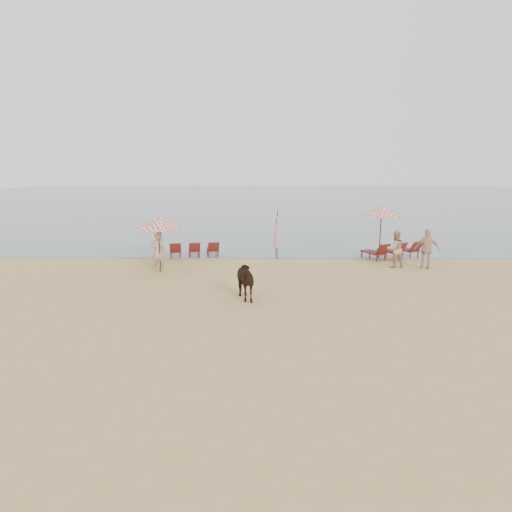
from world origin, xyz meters
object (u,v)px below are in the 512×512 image
(lounger_cluster_left, at_px, (194,249))
(umbrella_closed_left, at_px, (277,229))
(cow, at_px, (242,280))
(umbrella_open_right, at_px, (381,211))
(lounger_cluster_right, at_px, (393,250))
(umbrella_closed_right, at_px, (276,233))
(beachgoer_left, at_px, (158,252))
(beachgoer_right_b, at_px, (427,249))
(beachgoer_right_a, at_px, (395,249))
(umbrella_open_left_a, at_px, (158,224))
(umbrella_open_left_b, at_px, (160,221))

(lounger_cluster_left, bearing_deg, umbrella_closed_left, -19.25)
(lounger_cluster_left, xyz_separation_m, cow, (2.96, -8.04, 0.32))
(umbrella_open_right, distance_m, umbrella_closed_left, 5.61)
(umbrella_closed_left, bearing_deg, lounger_cluster_right, 2.72)
(umbrella_closed_left, height_order, umbrella_closed_right, umbrella_closed_left)
(beachgoer_left, height_order, beachgoer_right_b, beachgoer_right_b)
(cow, xyz_separation_m, beachgoer_right_a, (7.08, 5.44, 0.17))
(beachgoer_right_b, bearing_deg, umbrella_closed_right, -11.08)
(lounger_cluster_right, distance_m, umbrella_open_left_a, 12.25)
(beachgoer_right_a, bearing_deg, lounger_cluster_right, -118.50)
(lounger_cluster_left, relative_size, umbrella_open_right, 1.04)
(cow, bearing_deg, lounger_cluster_right, 25.53)
(cow, distance_m, beachgoer_left, 6.01)
(umbrella_open_left_a, xyz_separation_m, beachgoer_right_b, (12.43, 0.81, -1.28))
(umbrella_open_left_b, bearing_deg, lounger_cluster_right, 8.30)
(umbrella_closed_right, bearing_deg, cow, -100.08)
(lounger_cluster_right, relative_size, cow, 1.93)
(beachgoer_right_a, bearing_deg, umbrella_open_left_b, -21.41)
(lounger_cluster_right, height_order, umbrella_open_left_b, umbrella_open_left_b)
(umbrella_closed_left, bearing_deg, beachgoer_right_b, -18.11)
(umbrella_open_left_a, bearing_deg, cow, -65.89)
(beachgoer_right_b, bearing_deg, umbrella_open_right, -49.50)
(lounger_cluster_right, height_order, umbrella_closed_right, umbrella_closed_right)
(umbrella_open_left_a, relative_size, umbrella_closed_right, 1.20)
(umbrella_open_left_b, xyz_separation_m, umbrella_open_right, (11.53, 0.94, 0.46))
(beachgoer_left, bearing_deg, beachgoer_right_a, 174.35)
(umbrella_open_left_b, bearing_deg, umbrella_closed_right, 17.02)
(beachgoer_right_a, height_order, beachgoer_right_b, beachgoer_right_b)
(umbrella_open_left_b, bearing_deg, beachgoer_right_b, -3.19)
(umbrella_open_left_a, height_order, cow, umbrella_open_left_a)
(umbrella_open_left_b, distance_m, umbrella_closed_left, 6.05)
(umbrella_open_left_b, bearing_deg, lounger_cluster_left, 38.80)
(umbrella_closed_right, bearing_deg, beachgoer_right_b, -24.12)
(cow, bearing_deg, umbrella_open_left_b, 103.17)
(beachgoer_right_a, bearing_deg, umbrella_open_left_a, -8.00)
(beachgoer_left, relative_size, beachgoer_right_b, 0.96)
(umbrella_closed_left, xyz_separation_m, beachgoer_left, (-5.56, -2.98, -0.67))
(umbrella_closed_left, distance_m, umbrella_closed_right, 0.91)
(lounger_cluster_right, height_order, beachgoer_left, beachgoer_left)
(beachgoer_left, bearing_deg, lounger_cluster_left, -117.52)
(umbrella_closed_left, xyz_separation_m, umbrella_closed_right, (-0.04, 0.86, -0.30))
(umbrella_open_left_a, bearing_deg, lounger_cluster_right, -2.05)
(umbrella_closed_left, distance_m, beachgoer_right_b, 7.36)
(cow, height_order, beachgoer_right_b, beachgoer_right_b)
(umbrella_open_right, height_order, cow, umbrella_open_right)
(lounger_cluster_left, bearing_deg, umbrella_open_right, -11.94)
(umbrella_closed_left, height_order, beachgoer_right_b, umbrella_closed_left)
(lounger_cluster_left, distance_m, umbrella_closed_left, 4.67)
(lounger_cluster_left, height_order, umbrella_open_left_a, umbrella_open_left_a)
(cow, bearing_deg, beachgoer_right_a, 17.92)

